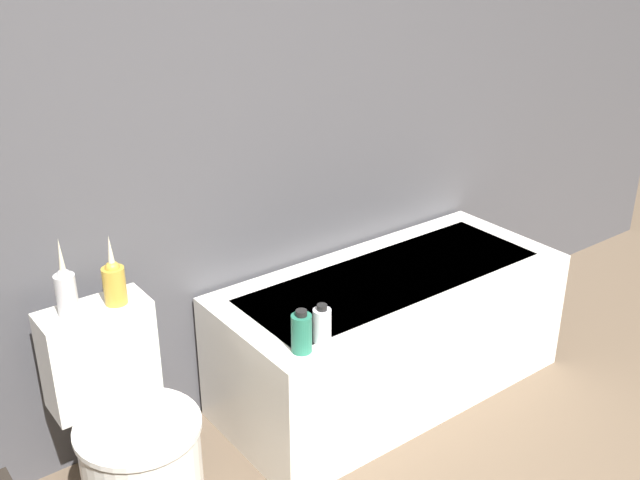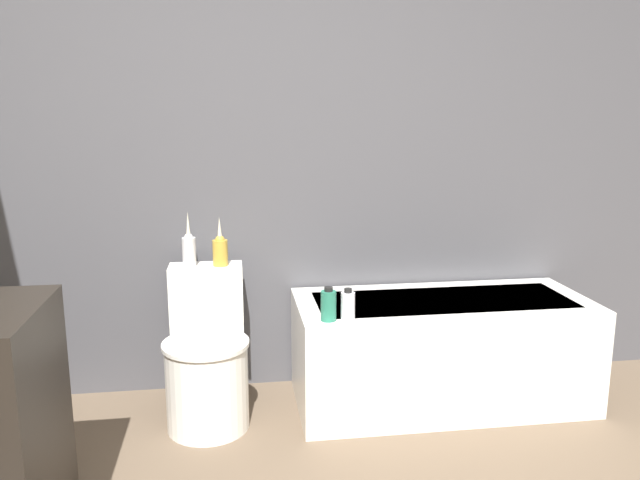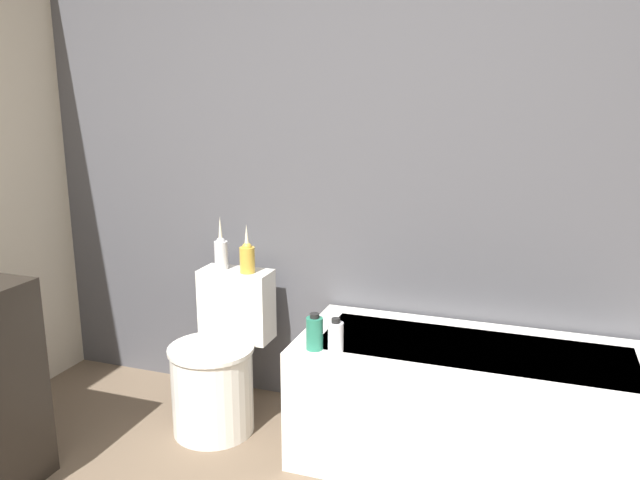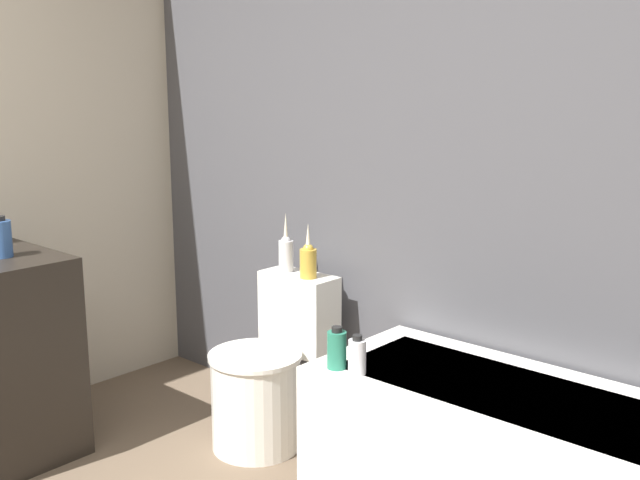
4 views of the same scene
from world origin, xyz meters
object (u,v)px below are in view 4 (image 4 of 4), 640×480
(shampoo_bottle_tall, at_px, (337,349))
(vase_gold, at_px, (286,252))
(bathtub, at_px, (519,469))
(toilet, at_px, (267,377))
(soap_bottle_glass, at_px, (1,238))
(vase_silver, at_px, (308,259))
(shampoo_bottle_short, at_px, (357,356))

(shampoo_bottle_tall, bearing_deg, vase_gold, 148.53)
(bathtub, height_order, toilet, toilet)
(soap_bottle_glass, distance_m, vase_silver, 1.30)
(vase_gold, bearing_deg, shampoo_bottle_tall, -31.47)
(bathtub, distance_m, soap_bottle_glass, 2.24)
(vase_gold, height_order, shampoo_bottle_tall, vase_gold)
(bathtub, relative_size, vase_gold, 5.48)
(vase_gold, bearing_deg, toilet, -69.54)
(toilet, distance_m, shampoo_bottle_short, 0.76)
(bathtub, height_order, vase_silver, vase_silver)
(toilet, bearing_deg, vase_silver, 67.86)
(vase_silver, height_order, shampoo_bottle_short, vase_silver)
(vase_gold, relative_size, shampoo_bottle_tall, 1.72)
(bathtub, relative_size, soap_bottle_glass, 8.69)
(vase_gold, relative_size, vase_silver, 1.11)
(vase_gold, distance_m, shampoo_bottle_short, 0.86)
(shampoo_bottle_tall, relative_size, shampoo_bottle_short, 1.08)
(vase_gold, xyz_separation_m, shampoo_bottle_tall, (0.65, -0.40, -0.21))
(soap_bottle_glass, bearing_deg, toilet, 47.36)
(bathtub, bearing_deg, toilet, -177.78)
(toilet, xyz_separation_m, shampoo_bottle_short, (0.66, -0.18, 0.32))
(soap_bottle_glass, height_order, shampoo_bottle_short, soap_bottle_glass)
(vase_silver, xyz_separation_m, shampoo_bottle_tall, (0.49, -0.38, -0.20))
(soap_bottle_glass, relative_size, shampoo_bottle_short, 1.17)
(toilet, xyz_separation_m, soap_bottle_glass, (-0.74, -0.81, 0.66))
(toilet, height_order, vase_silver, vase_silver)
(toilet, relative_size, shampoo_bottle_short, 5.00)
(bathtub, xyz_separation_m, shampoo_bottle_tall, (-0.64, -0.24, 0.35))
(toilet, relative_size, shampoo_bottle_tall, 4.62)
(bathtub, distance_m, vase_silver, 1.26)
(toilet, bearing_deg, soap_bottle_glass, -132.64)
(bathtub, distance_m, toilet, 1.21)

